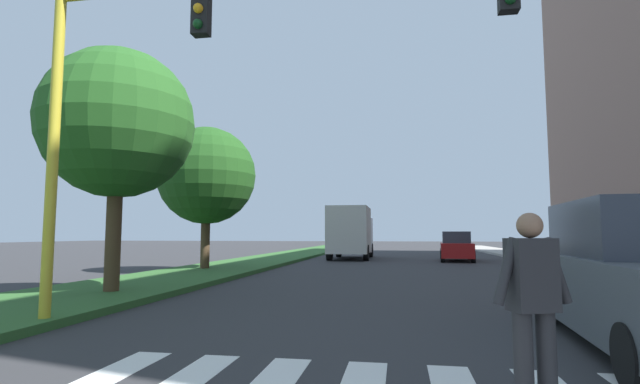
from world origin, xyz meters
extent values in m
plane|color=#2D2D30|center=(0.00, 30.00, 0.00)|extent=(140.00, 140.00, 0.00)
cube|color=silver|center=(-3.15, 6.58, 0.00)|extent=(0.45, 2.20, 0.01)
cube|color=silver|center=(-2.25, 6.58, 0.00)|extent=(0.45, 2.20, 0.01)
cube|color=#2D5B28|center=(-7.34, 28.00, 0.07)|extent=(3.78, 64.00, 0.15)
cylinder|color=#4C3823|center=(-6.89, 12.31, 1.64)|extent=(0.36, 0.36, 2.98)
sphere|color=#23561E|center=(-6.89, 12.31, 4.24)|extent=(3.70, 3.70, 3.70)
cylinder|color=#4C3823|center=(-7.74, 19.67, 1.42)|extent=(0.36, 0.36, 2.54)
sphere|color=#1E4C19|center=(-7.74, 19.67, 3.87)|extent=(3.94, 3.94, 3.94)
cube|color=#9E9991|center=(8.13, 28.00, 0.07)|extent=(3.00, 64.00, 0.15)
cylinder|color=gold|center=(-5.76, 8.86, 3.15)|extent=(0.18, 0.18, 6.00)
cube|color=black|center=(-3.18, 8.86, 5.10)|extent=(0.28, 0.20, 0.80)
sphere|color=#F2A519|center=(-3.18, 8.74, 5.10)|extent=(0.16, 0.16, 0.16)
sphere|color=#0F3F19|center=(-3.18, 8.74, 4.84)|extent=(0.16, 0.16, 0.16)
cylinder|color=#262628|center=(1.15, 6.37, 0.42)|extent=(0.21, 0.21, 0.85)
cylinder|color=#262628|center=(0.94, 6.29, 0.42)|extent=(0.21, 0.21, 0.85)
cube|color=#262628|center=(1.05, 6.33, 1.16)|extent=(0.44, 0.36, 0.62)
cylinder|color=#262628|center=(1.27, 6.41, 1.19)|extent=(0.28, 0.18, 0.58)
cylinder|color=#262628|center=(0.82, 6.25, 1.19)|extent=(0.28, 0.18, 0.58)
sphere|color=#8C664C|center=(1.05, 6.33, 1.58)|extent=(0.28, 0.28, 0.22)
cube|color=#2D333D|center=(3.18, 9.15, 1.58)|extent=(1.85, 2.64, 0.79)
cylinder|color=black|center=(2.16, 7.14, 0.32)|extent=(0.26, 0.65, 0.64)
cylinder|color=black|center=(2.42, 10.83, 0.32)|extent=(0.26, 0.65, 0.64)
cube|color=maroon|center=(3.10, 29.27, 0.61)|extent=(2.02, 4.22, 0.79)
cube|color=#2D333D|center=(3.12, 29.47, 1.33)|extent=(1.64, 1.96, 0.64)
cylinder|color=black|center=(3.75, 27.61, 0.32)|extent=(0.27, 0.65, 0.64)
cylinder|color=black|center=(2.21, 27.73, 0.32)|extent=(0.27, 0.65, 0.64)
cylinder|color=black|center=(3.99, 30.81, 0.32)|extent=(0.27, 0.65, 0.64)
cylinder|color=black|center=(2.45, 30.93, 0.32)|extent=(0.27, 0.65, 0.64)
cube|color=silver|center=(-2.98, 32.70, 1.45)|extent=(2.30, 2.00, 2.20)
cube|color=beige|center=(-2.98, 29.60, 1.75)|extent=(2.30, 4.20, 2.70)
cylinder|color=black|center=(-4.03, 32.70, 0.45)|extent=(0.30, 0.90, 0.90)
cylinder|color=black|center=(-1.93, 32.70, 0.45)|extent=(0.30, 0.90, 0.90)
cylinder|color=black|center=(-4.03, 28.55, 0.45)|extent=(0.30, 0.90, 0.90)
cylinder|color=black|center=(-1.93, 28.55, 0.45)|extent=(0.30, 0.90, 0.90)
camera|label=1|loc=(-0.07, 2.07, 1.51)|focal=26.01mm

